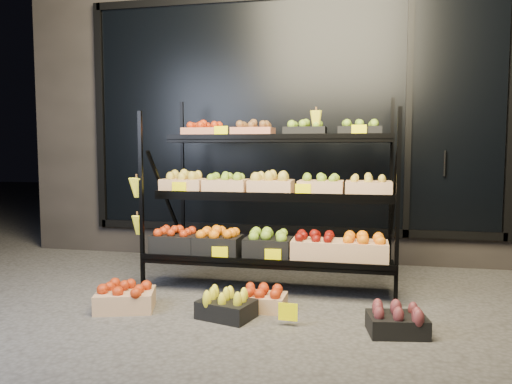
% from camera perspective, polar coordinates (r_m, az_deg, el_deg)
% --- Properties ---
extents(ground, '(24.00, 24.00, 0.00)m').
position_cam_1_polar(ground, '(3.90, 0.21, -12.83)').
color(ground, '#514F4C').
rests_on(ground, ground).
extents(building, '(6.00, 2.08, 3.50)m').
position_cam_1_polar(building, '(6.30, 5.16, 10.01)').
color(building, '#2D2826').
rests_on(building, ground).
extents(display_rack, '(2.18, 1.02, 1.66)m').
position_cam_1_polar(display_rack, '(4.33, 1.67, -0.41)').
color(display_rack, black).
rests_on(display_rack, ground).
extents(tag_floor_b, '(0.13, 0.01, 0.12)m').
position_cam_1_polar(tag_floor_b, '(3.46, 3.66, -14.15)').
color(tag_floor_b, '#FFF400').
rests_on(tag_floor_b, ground).
extents(floor_crate_left, '(0.49, 0.42, 0.21)m').
position_cam_1_polar(floor_crate_left, '(3.90, -14.72, -11.52)').
color(floor_crate_left, tan).
rests_on(floor_crate_left, ground).
extents(floor_crate_midleft, '(0.43, 0.37, 0.19)m').
position_cam_1_polar(floor_crate_midleft, '(3.61, -3.39, -12.82)').
color(floor_crate_midleft, black).
rests_on(floor_crate_midleft, ground).
extents(floor_crate_midright, '(0.34, 0.25, 0.18)m').
position_cam_1_polar(floor_crate_midright, '(3.78, 0.78, -12.08)').
color(floor_crate_midright, tan).
rests_on(floor_crate_midright, ground).
extents(floor_crate_right, '(0.40, 0.33, 0.19)m').
position_cam_1_polar(floor_crate_right, '(3.44, 15.83, -13.96)').
color(floor_crate_right, black).
rests_on(floor_crate_right, ground).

